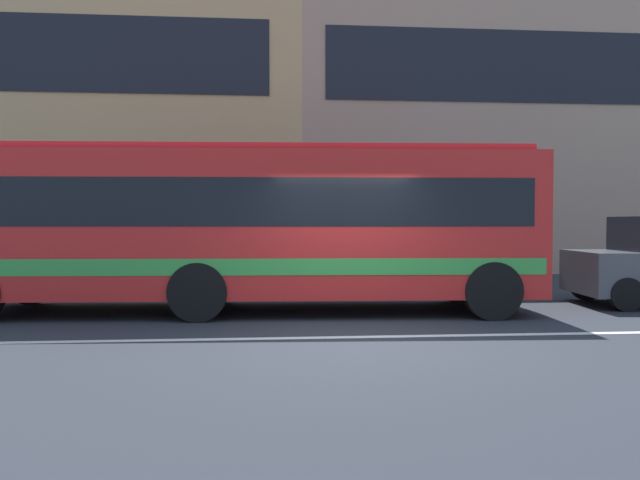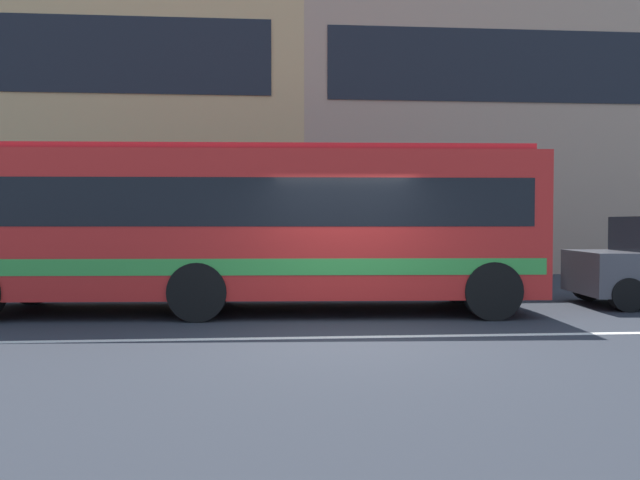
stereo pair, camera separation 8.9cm
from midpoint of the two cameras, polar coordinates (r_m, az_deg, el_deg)
name	(u,v)px [view 2 (the right image)]	position (r m, az deg, el deg)	size (l,w,h in m)	color
ground_plane	(354,337)	(8.94, 3.50, -9.12)	(160.00, 160.00, 0.00)	#292D34
lane_centre_line	(354,337)	(8.93, 3.50, -9.10)	(60.00, 0.16, 0.01)	silver
apartment_block_right	(526,120)	(25.73, 18.89, 10.62)	(18.02, 9.17, 11.42)	tan
transit_bus	(243,222)	(11.40, -7.06, 1.66)	(10.83, 2.97, 3.03)	red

